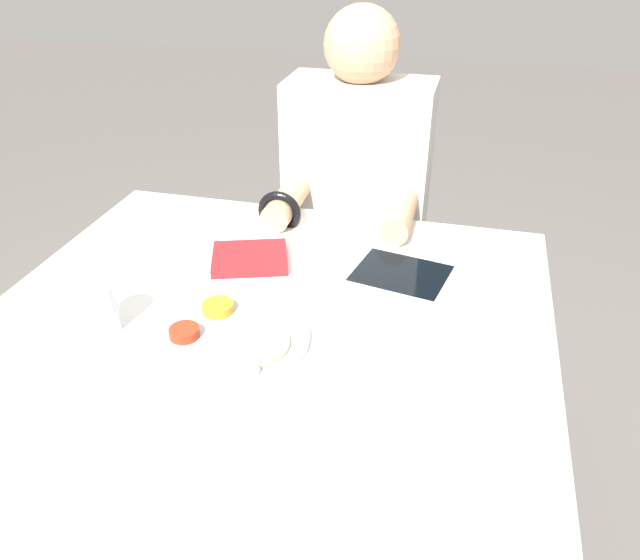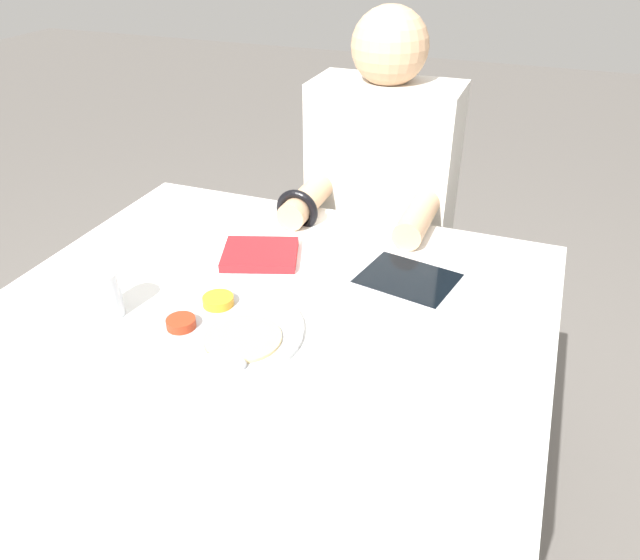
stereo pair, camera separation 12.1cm
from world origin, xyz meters
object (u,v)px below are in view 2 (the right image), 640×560
drinking_glass (104,294)px  person_diner (378,248)px  thali_tray (221,330)px  red_notebook (260,255)px  tablet_device (408,280)px

drinking_glass → person_diner: bearing=66.3°
thali_tray → red_notebook: (-0.05, 0.28, 0.00)m
red_notebook → thali_tray: bearing=-79.1°
thali_tray → drinking_glass: bearing=-174.2°
tablet_device → person_diner: person_diner is taller
person_diner → thali_tray: bearing=-97.6°
red_notebook → person_diner: (0.15, 0.45, -0.18)m
thali_tray → red_notebook: 0.29m
drinking_glass → tablet_device: bearing=32.4°
tablet_device → person_diner: bearing=112.9°
person_diner → tablet_device: bearing=-67.1°
thali_tray → tablet_device: bearing=47.3°
thali_tray → red_notebook: bearing=100.9°
thali_tray → drinking_glass: drinking_glass is taller
red_notebook → tablet_device: size_ratio=0.83×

